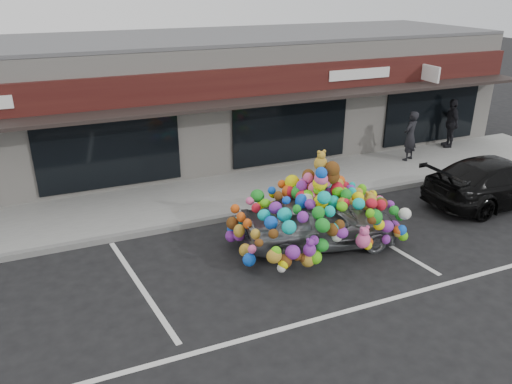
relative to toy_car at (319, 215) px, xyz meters
name	(u,v)px	position (x,y,z in m)	size (l,w,h in m)	color
ground	(278,261)	(-1.26, -0.34, -0.81)	(90.00, 90.00, 0.00)	black
shop_building	(181,98)	(-1.26, 8.10, 1.35)	(24.00, 7.20, 4.31)	beige
sidewalk	(222,196)	(-1.26, 3.66, -0.73)	(26.00, 3.00, 0.15)	gray
kerb	(240,215)	(-1.26, 2.16, -0.73)	(26.00, 0.18, 0.16)	slate
parking_stripe_left	(140,286)	(-4.46, -0.14, -0.80)	(0.12, 4.40, 0.01)	silver
parking_stripe_mid	(372,235)	(1.54, -0.14, -0.80)	(0.12, 4.40, 0.01)	silver
lane_line	(409,294)	(0.74, -2.64, -0.80)	(14.00, 0.12, 0.01)	silver
toy_car	(319,215)	(0.00, 0.00, 0.00)	(2.80, 4.37, 2.38)	silver
black_sedan	(498,181)	(6.14, 0.26, -0.13)	(4.70, 1.91, 1.36)	black
pedestrian_a	(410,136)	(5.89, 3.99, 0.23)	(0.65, 0.42, 1.77)	black
pedestrian_c	(451,123)	(8.33, 4.66, 0.27)	(0.45, 1.09, 1.86)	black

